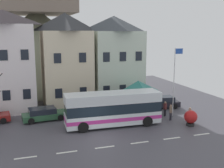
{
  "coord_description": "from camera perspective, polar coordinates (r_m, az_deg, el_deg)",
  "views": [
    {
      "loc": [
        -5.8,
        -21.65,
        8.96
      ],
      "look_at": [
        3.11,
        5.77,
        3.53
      ],
      "focal_mm": 44.27,
      "sensor_mm": 36.0,
      "label": 1
    }
  ],
  "objects": [
    {
      "name": "townhouse_01",
      "position": [
        34.31,
        -9.48,
        4.93
      ],
      "size": [
        5.61,
        6.31,
        11.22
      ],
      "color": "beige",
      "rests_on": "ground_plane"
    },
    {
      "name": "parked_car_00",
      "position": [
        29.49,
        -13.9,
        -6.04
      ],
      "size": [
        4.59,
        2.32,
        1.3
      ],
      "rotation": [
        0.0,
        0.0,
        0.09
      ],
      "color": "#2C5839",
      "rests_on": "ground_plane"
    },
    {
      "name": "parked_car_01",
      "position": [
        33.71,
        10.09,
        -3.73
      ],
      "size": [
        4.57,
        2.28,
        1.38
      ],
      "rotation": [
        0.0,
        0.0,
        3.04
      ],
      "color": "black",
      "rests_on": "ground_plane"
    },
    {
      "name": "harbour_buoy",
      "position": [
        27.99,
        15.94,
        -6.62
      ],
      "size": [
        1.28,
        1.28,
        1.53
      ],
      "color": "black",
      "rests_on": "ground_plane"
    },
    {
      "name": "flagpole",
      "position": [
        30.03,
        12.82,
        1.36
      ],
      "size": [
        0.95,
        0.1,
        7.34
      ],
      "color": "silver",
      "rests_on": "ground_plane"
    },
    {
      "name": "public_bench",
      "position": [
        34.67,
        7.4,
        -3.59
      ],
      "size": [
        1.55,
        0.48,
        0.87
      ],
      "color": "brown",
      "rests_on": "ground_plane"
    },
    {
      "name": "transit_bus",
      "position": [
        26.73,
        0.2,
        -5.21
      ],
      "size": [
        9.33,
        2.87,
        3.26
      ],
      "rotation": [
        0.0,
        0.0,
        -0.04
      ],
      "color": "silver",
      "rests_on": "ground_plane"
    },
    {
      "name": "bus_shelter",
      "position": [
        30.89,
        5.44,
        -0.49
      ],
      "size": [
        3.6,
        3.6,
        3.65
      ],
      "color": "#473D33",
      "rests_on": "ground_plane"
    },
    {
      "name": "pedestrian_01",
      "position": [
        30.43,
        10.91,
        -4.76
      ],
      "size": [
        0.36,
        0.36,
        1.61
      ],
      "color": "black",
      "rests_on": "ground_plane"
    },
    {
      "name": "pedestrian_02",
      "position": [
        29.08,
        12.02,
        -5.5
      ],
      "size": [
        0.29,
        0.29,
        1.67
      ],
      "color": "#2D2D38",
      "rests_on": "ground_plane"
    },
    {
      "name": "townhouse_00",
      "position": [
        33.96,
        -21.1,
        4.48
      ],
      "size": [
        6.26,
        6.27,
        11.44
      ],
      "color": "white",
      "rests_on": "ground_plane"
    },
    {
      "name": "pedestrian_03",
      "position": [
        30.22,
        5.24,
        -4.99
      ],
      "size": [
        0.32,
        0.3,
        1.46
      ],
      "color": "#38332D",
      "rests_on": "ground_plane"
    },
    {
      "name": "townhouse_02",
      "position": [
        36.03,
        0.38,
        5.15
      ],
      "size": [
        6.1,
        6.83,
        10.99
      ],
      "color": "beige",
      "rests_on": "ground_plane"
    },
    {
      "name": "ground_plane",
      "position": [
        24.15,
        -2.85,
        -11.2
      ],
      "size": [
        40.0,
        60.0,
        0.07
      ],
      "color": "#49474F"
    },
    {
      "name": "hilltop_castle",
      "position": [
        52.78,
        -15.2,
        8.54
      ],
      "size": [
        32.78,
        32.78,
        20.69
      ],
      "color": "#686A55",
      "rests_on": "ground_plane"
    },
    {
      "name": "pedestrian_00",
      "position": [
        28.97,
        15.77,
        -5.92
      ],
      "size": [
        0.31,
        0.31,
        1.54
      ],
      "color": "black",
      "rests_on": "ground_plane"
    }
  ]
}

